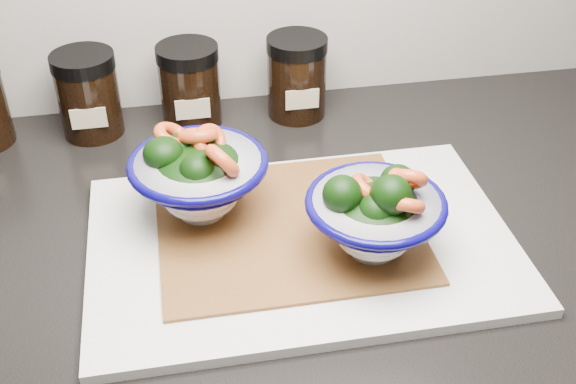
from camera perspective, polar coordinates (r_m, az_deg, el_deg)
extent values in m
cube|color=black|center=(0.82, -9.22, -4.47)|extent=(3.50, 0.60, 0.04)
cube|color=silver|center=(0.78, 1.06, -4.00)|extent=(0.45, 0.30, 0.01)
cube|color=#9E622F|center=(0.79, 0.00, -2.72)|extent=(0.28, 0.24, 0.00)
cylinder|color=white|center=(0.81, -6.83, -1.19)|extent=(0.05, 0.05, 0.01)
ellipsoid|color=white|center=(0.80, -6.92, -0.24)|extent=(0.08, 0.08, 0.04)
torus|color=#090553|center=(0.77, -7.14, 2.26)|extent=(0.15, 0.15, 0.01)
torus|color=#090553|center=(0.78, -7.05, 1.32)|extent=(0.13, 0.13, 0.00)
ellipsoid|color=black|center=(0.78, -7.08, 1.59)|extent=(0.11, 0.11, 0.05)
ellipsoid|color=black|center=(0.77, -9.84, 3.01)|extent=(0.04, 0.04, 0.04)
cylinder|color=#477233|center=(0.78, -9.73, 2.07)|extent=(0.02, 0.01, 0.03)
ellipsoid|color=black|center=(0.75, -7.20, 1.68)|extent=(0.04, 0.04, 0.04)
cylinder|color=#477233|center=(0.76, -7.13, 0.85)|extent=(0.01, 0.02, 0.02)
ellipsoid|color=black|center=(0.80, -8.37, 3.60)|extent=(0.04, 0.04, 0.03)
cylinder|color=#477233|center=(0.80, -8.30, 2.84)|extent=(0.01, 0.01, 0.02)
torus|color=#E0572A|center=(0.78, -7.18, 4.46)|extent=(0.06, 0.06, 0.04)
torus|color=#E0572A|center=(0.74, -5.23, 2.47)|extent=(0.05, 0.06, 0.06)
torus|color=#E0572A|center=(0.79, -6.22, 4.00)|extent=(0.06, 0.06, 0.05)
torus|color=#E0572A|center=(0.79, -9.17, 4.40)|extent=(0.06, 0.06, 0.05)
cylinder|color=#CCBC8E|center=(0.76, -7.00, 2.58)|extent=(0.02, 0.02, 0.01)
cylinder|color=#CCBC8E|center=(0.77, -8.32, 2.72)|extent=(0.02, 0.02, 0.01)
cylinder|color=white|center=(0.75, 6.68, -4.21)|extent=(0.05, 0.05, 0.01)
ellipsoid|color=white|center=(0.74, 6.76, -3.30)|extent=(0.08, 0.08, 0.04)
torus|color=#090553|center=(0.72, 6.98, -0.87)|extent=(0.14, 0.14, 0.01)
torus|color=#090553|center=(0.73, 6.90, -1.78)|extent=(0.12, 0.12, 0.00)
ellipsoid|color=black|center=(0.73, 6.92, -1.52)|extent=(0.10, 0.10, 0.05)
ellipsoid|color=black|center=(0.70, 8.12, -0.25)|extent=(0.04, 0.04, 0.04)
cylinder|color=#477233|center=(0.71, 8.02, -1.20)|extent=(0.02, 0.02, 0.03)
ellipsoid|color=black|center=(0.70, 4.30, -0.20)|extent=(0.04, 0.04, 0.04)
cylinder|color=#477233|center=(0.71, 4.25, -1.10)|extent=(0.01, 0.02, 0.03)
ellipsoid|color=black|center=(0.70, 6.98, -1.61)|extent=(0.04, 0.04, 0.04)
cylinder|color=#477233|center=(0.71, 6.90, -2.44)|extent=(0.01, 0.01, 0.03)
ellipsoid|color=black|center=(0.70, 8.18, -0.25)|extent=(0.04, 0.04, 0.04)
cylinder|color=#477233|center=(0.71, 8.08, -1.16)|extent=(0.01, 0.01, 0.03)
ellipsoid|color=black|center=(0.74, 8.66, 0.82)|extent=(0.04, 0.04, 0.04)
cylinder|color=#477233|center=(0.74, 8.58, 0.00)|extent=(0.01, 0.01, 0.02)
torus|color=#E0572A|center=(0.72, 9.45, 1.02)|extent=(0.06, 0.05, 0.05)
torus|color=#E0572A|center=(0.70, 9.20, -1.05)|extent=(0.06, 0.05, 0.05)
torus|color=#E0572A|center=(0.72, 6.24, 0.30)|extent=(0.05, 0.05, 0.04)
torus|color=#E0572A|center=(0.71, 8.69, 0.49)|extent=(0.04, 0.06, 0.06)
cylinder|color=#CCBC8E|center=(0.72, 5.45, 0.29)|extent=(0.02, 0.02, 0.01)
cylinder|color=#CCBC8E|center=(0.71, 7.64, -0.10)|extent=(0.02, 0.02, 0.01)
cylinder|color=black|center=(0.99, -15.43, 6.98)|extent=(0.08, 0.08, 0.09)
cylinder|color=black|center=(0.96, -15.96, 9.92)|extent=(0.08, 0.08, 0.02)
cube|color=#C6B793|center=(0.96, -15.47, 5.62)|extent=(0.05, 0.00, 0.03)
cylinder|color=black|center=(0.98, -7.72, 7.85)|extent=(0.08, 0.08, 0.09)
cylinder|color=black|center=(0.96, -8.00, 10.83)|extent=(0.08, 0.08, 0.02)
cube|color=#C6B793|center=(0.95, -7.53, 6.51)|extent=(0.04, 0.00, 0.03)
cylinder|color=black|center=(1.00, 0.69, 8.63)|extent=(0.08, 0.08, 0.09)
cylinder|color=black|center=(0.97, 0.72, 11.59)|extent=(0.08, 0.08, 0.02)
cube|color=#C6B793|center=(0.96, 1.14, 7.33)|extent=(0.04, 0.00, 0.03)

